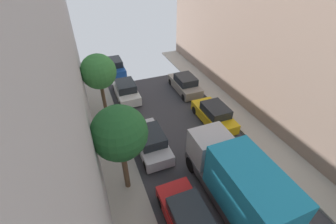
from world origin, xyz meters
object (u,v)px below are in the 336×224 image
at_px(parked_car_left_5, 114,66).
at_px(parked_car_right_2, 214,115).
at_px(parked_car_left_2, 189,220).
at_px(delivery_truck, 237,182).
at_px(parked_car_right_3, 185,84).
at_px(street_tree_2, 99,72).
at_px(parked_car_left_3, 151,141).
at_px(parked_car_left_4, 126,90).
at_px(street_tree_0, 120,133).

relative_size(parked_car_left_5, parked_car_right_2, 1.00).
xyz_separation_m(parked_car_left_2, delivery_truck, (2.70, 0.35, 1.07)).
distance_m(parked_car_right_3, street_tree_2, 8.22).
relative_size(parked_car_left_2, street_tree_2, 0.85).
bearing_deg(parked_car_left_5, parked_car_left_2, -90.00).
bearing_deg(parked_car_left_3, parked_car_left_2, -90.00).
xyz_separation_m(parked_car_right_2, parked_car_right_3, (0.00, 5.22, 0.00)).
bearing_deg(parked_car_left_5, parked_car_left_4, -90.00).
bearing_deg(street_tree_0, parked_car_right_3, 48.87).
bearing_deg(parked_car_right_2, street_tree_2, 151.88).
height_order(parked_car_right_2, street_tree_0, street_tree_0).
distance_m(parked_car_left_5, street_tree_2, 8.48).
bearing_deg(parked_car_right_2, delivery_truck, -112.98).
relative_size(parked_car_left_5, delivery_truck, 0.64).
distance_m(parked_car_left_2, delivery_truck, 2.92).
xyz_separation_m(parked_car_left_5, street_tree_2, (-2.12, -7.61, 3.09)).
relative_size(parked_car_left_2, parked_car_right_2, 1.00).
xyz_separation_m(parked_car_right_3, street_tree_2, (-7.52, -1.20, 3.09)).
bearing_deg(parked_car_left_3, parked_car_right_3, 49.11).
height_order(parked_car_left_2, parked_car_left_3, same).
xyz_separation_m(parked_car_right_3, street_tree_0, (-7.52, -8.61, 3.27)).
bearing_deg(parked_car_right_2, parked_car_left_4, 131.51).
bearing_deg(parked_car_right_3, parked_car_left_5, 130.13).
relative_size(delivery_truck, street_tree_2, 1.33).
xyz_separation_m(parked_car_left_5, street_tree_0, (-2.12, -15.02, 3.27)).
bearing_deg(parked_car_right_2, parked_car_left_3, -169.36).
height_order(parked_car_left_5, street_tree_0, street_tree_0).
relative_size(parked_car_left_2, parked_car_left_5, 1.00).
xyz_separation_m(parked_car_left_3, delivery_truck, (2.70, -5.35, 1.07)).
height_order(parked_car_right_2, delivery_truck, delivery_truck).
bearing_deg(parked_car_left_2, parked_car_left_5, 90.00).
bearing_deg(street_tree_2, street_tree_0, -90.01).
xyz_separation_m(parked_car_left_5, delivery_truck, (2.70, -17.99, 1.07)).
distance_m(parked_car_right_2, street_tree_2, 9.07).
distance_m(parked_car_left_2, parked_car_right_2, 8.62).
height_order(parked_car_left_2, street_tree_0, street_tree_0).
relative_size(parked_car_left_2, delivery_truck, 0.64).
xyz_separation_m(parked_car_left_3, street_tree_2, (-2.12, 5.03, 3.09)).
bearing_deg(delivery_truck, street_tree_0, 148.28).
height_order(parked_car_left_3, parked_car_left_5, same).
bearing_deg(parked_car_left_5, street_tree_2, -105.55).
bearing_deg(parked_car_left_5, street_tree_0, -98.03).
height_order(parked_car_left_2, parked_car_right_2, same).
bearing_deg(parked_car_left_2, parked_car_right_2, 51.21).
relative_size(parked_car_left_4, parked_car_left_5, 1.00).
distance_m(parked_car_right_3, delivery_truck, 11.95).
bearing_deg(parked_car_left_5, delivery_truck, -81.47).
height_order(parked_car_left_2, delivery_truck, delivery_truck).
height_order(parked_car_left_3, parked_car_right_2, same).
bearing_deg(street_tree_0, parked_car_left_4, 77.41).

